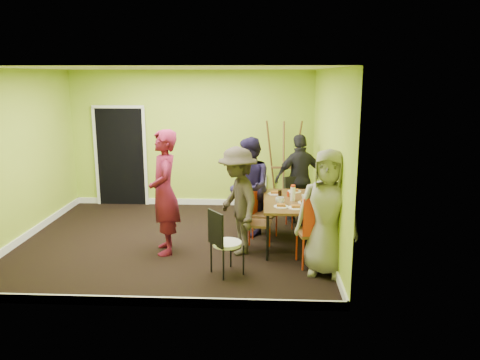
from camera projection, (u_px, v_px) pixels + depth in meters
The scene contains 28 objects.
ground at pixel (174, 241), 7.78m from camera, with size 5.00×5.00×0.00m, color black.
room_walls at pixel (171, 183), 7.60m from camera, with size 5.04×4.54×2.82m.
dining_table at pixel (292, 203), 7.47m from camera, with size 0.90×1.50×0.75m.
chair_left_far at pixel (261, 209), 7.86m from camera, with size 0.47×0.47×0.87m.
chair_left_near at pixel (254, 218), 7.28m from camera, with size 0.42×0.42×0.94m.
chair_back_end at pixel (295, 191), 8.53m from camera, with size 0.47×0.51×0.89m.
chair_front_end at pixel (315, 228), 6.61m from camera, with size 0.50×0.51×1.05m.
chair_bentwood at pixel (223, 239), 6.37m from camera, with size 0.50×0.50×0.92m.
easel at pixel (283, 166), 9.46m from camera, with size 0.73×0.69×1.83m.
plate_near_left at pixel (275, 194), 7.82m from camera, with size 0.23×0.23×0.01m, color white.
plate_near_right at pixel (281, 207), 7.06m from camera, with size 0.23×0.23×0.01m, color white.
plate_far_back at pixel (294, 191), 7.97m from camera, with size 0.23×0.23×0.01m, color white.
plate_far_front at pixel (296, 208), 6.99m from camera, with size 0.23×0.23×0.01m, color white.
plate_wall_back at pixel (311, 198), 7.54m from camera, with size 0.26×0.26×0.01m, color white.
plate_wall_front at pixel (305, 202), 7.29m from camera, with size 0.22×0.22×0.01m, color white.
thermos at pixel (293, 194), 7.39m from camera, with size 0.07×0.07×0.23m, color white.
blue_bottle at pixel (307, 200), 7.04m from camera, with size 0.08×0.08×0.21m, color blue.
orange_bottle at pixel (288, 194), 7.66m from camera, with size 0.03×0.03×0.08m, color red.
glass_mid at pixel (280, 193), 7.72m from camera, with size 0.06×0.06×0.09m, color black.
glass_back at pixel (293, 191), 7.85m from camera, with size 0.06×0.06×0.09m, color black.
glass_front at pixel (304, 205), 7.01m from camera, with size 0.07×0.07×0.09m, color black.
cup_a at pixel (280, 200), 7.22m from camera, with size 0.14×0.14×0.11m, color white.
cup_b at pixel (305, 197), 7.44m from camera, with size 0.10×0.10×0.09m, color white.
person_standing at pixel (164, 192), 7.10m from camera, with size 0.70×0.46×1.91m, color maroon.
person_left_far at pixel (249, 187), 7.96m from camera, with size 0.82×0.64×1.68m, color black.
person_left_near at pixel (238, 201), 7.10m from camera, with size 1.07×0.62×1.66m, color #302920.
person_back_end at pixel (300, 179), 8.64m from camera, with size 0.97×0.40×1.65m, color black.
person_front_end at pixel (328, 213), 6.34m from camera, with size 0.86×0.56×1.75m, color gray.
Camera 1 is at (1.46, -7.30, 2.71)m, focal length 35.00 mm.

